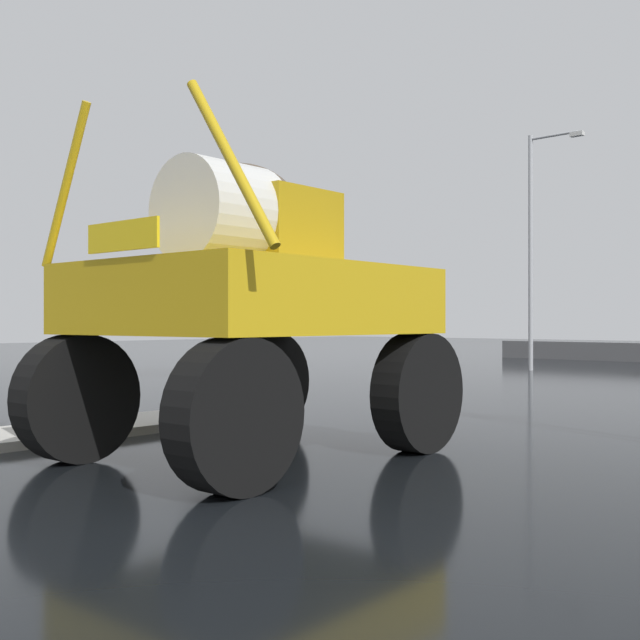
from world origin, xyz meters
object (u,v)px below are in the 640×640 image
oversize_sprayer (252,307)px  traffic_signal_near_left (272,293)px  streetlight_far_left (534,240)px  bare_tree_left (239,218)px

oversize_sprayer → traffic_signal_near_left: oversize_sprayer is taller
oversize_sprayer → streetlight_far_left: 21.83m
oversize_sprayer → bare_tree_left: (-10.10, 8.79, 3.04)m
oversize_sprayer → traffic_signal_near_left: (-4.97, 5.22, 0.48)m
oversize_sprayer → traffic_signal_near_left: bearing=41.5°
oversize_sprayer → bare_tree_left: bearing=46.8°
oversize_sprayer → streetlight_far_left: (-6.16, 20.72, 3.01)m
traffic_signal_near_left → bare_tree_left: (-5.12, 3.56, 2.56)m
streetlight_far_left → bare_tree_left: size_ratio=1.35×
oversize_sprayer → bare_tree_left: 13.72m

